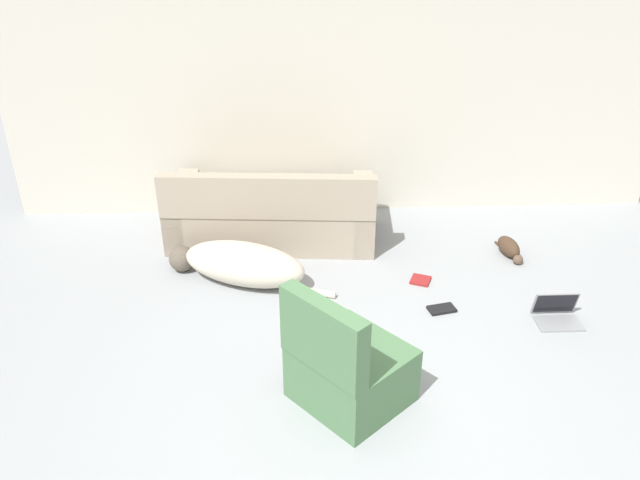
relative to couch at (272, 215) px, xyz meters
name	(u,v)px	position (x,y,z in m)	size (l,w,h in m)	color
ground_plane	(376,443)	(0.71, -2.79, -0.27)	(20.00, 20.00, 0.00)	#999EA3
wall_back	(339,89)	(0.71, 0.72, 1.07)	(6.90, 0.06, 2.68)	beige
couch	(272,215)	(0.00, 0.00, 0.00)	(2.08, 1.07, 0.83)	tan
dog	(240,264)	(-0.27, -0.81, -0.09)	(1.55, 0.86, 0.37)	beige
cat	(509,248)	(2.29, -0.45, -0.18)	(0.22, 0.48, 0.17)	#473323
laptop_open	(557,312)	(2.34, -1.52, -0.19)	(0.36, 0.28, 0.23)	gray
book_red	(420,280)	(1.35, -0.89, -0.26)	(0.22, 0.22, 0.02)	maroon
book_black	(442,309)	(1.44, -1.35, -0.26)	(0.25, 0.18, 0.02)	black
side_chair	(347,367)	(0.55, -2.40, 0.02)	(0.93, 0.93, 0.89)	#4C754C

